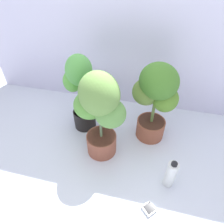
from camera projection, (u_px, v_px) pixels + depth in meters
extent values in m
plane|color=silver|center=(103.00, 157.00, 1.66)|extent=(8.00, 8.00, 0.00)
cube|color=silver|center=(126.00, 8.00, 1.65)|extent=(3.20, 0.01, 2.00)
cylinder|color=brown|center=(150.00, 128.00, 1.80)|extent=(0.26, 0.26, 0.18)
cylinder|color=#48291E|center=(151.00, 122.00, 1.75)|extent=(0.24, 0.24, 0.02)
cylinder|color=olive|center=(155.00, 100.00, 1.59)|extent=(0.03, 0.03, 0.48)
ellipsoid|color=#417628|center=(159.00, 81.00, 1.47)|extent=(0.44, 0.44, 0.29)
ellipsoid|color=#5B7832|center=(146.00, 92.00, 1.58)|extent=(0.25, 0.29, 0.20)
ellipsoid|color=#558429|center=(165.00, 99.00, 1.54)|extent=(0.29, 0.30, 0.22)
cylinder|color=brown|center=(102.00, 143.00, 1.66)|extent=(0.26, 0.26, 0.18)
cylinder|color=#472B20|center=(101.00, 136.00, 1.61)|extent=(0.24, 0.24, 0.02)
cylinder|color=#58704C|center=(100.00, 114.00, 1.44)|extent=(0.02, 0.02, 0.49)
ellipsoid|color=#658F43|center=(99.00, 94.00, 1.32)|extent=(0.42, 0.41, 0.34)
ellipsoid|color=#599A3D|center=(90.00, 105.00, 1.44)|extent=(0.30, 0.30, 0.21)
ellipsoid|color=#609747|center=(110.00, 114.00, 1.39)|extent=(0.25, 0.23, 0.23)
cylinder|color=black|center=(85.00, 118.00, 1.90)|extent=(0.21, 0.21, 0.19)
cylinder|color=#433223|center=(84.00, 111.00, 1.85)|extent=(0.20, 0.20, 0.02)
cylinder|color=#69794B|center=(81.00, 90.00, 1.68)|extent=(0.02, 0.02, 0.50)
ellipsoid|color=#56A549|center=(79.00, 70.00, 1.56)|extent=(0.32, 0.32, 0.27)
ellipsoid|color=#5AA941|center=(72.00, 81.00, 1.67)|extent=(0.20, 0.20, 0.20)
ellipsoid|color=#64A447|center=(89.00, 88.00, 1.62)|extent=(0.23, 0.24, 0.20)
cube|color=white|center=(149.00, 209.00, 1.31)|extent=(0.11, 0.11, 0.02)
cube|color=black|center=(149.00, 208.00, 1.30)|extent=(0.09, 0.09, 0.00)
cylinder|color=silver|center=(171.00, 174.00, 1.39)|extent=(0.08, 0.08, 0.24)
cylinder|color=black|center=(174.00, 164.00, 1.31)|extent=(0.04, 0.04, 0.02)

